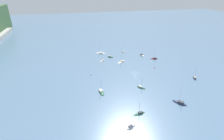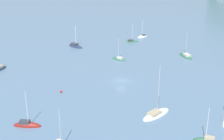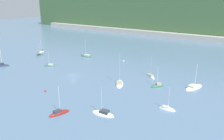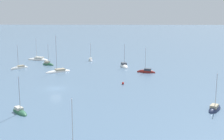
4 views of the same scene
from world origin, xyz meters
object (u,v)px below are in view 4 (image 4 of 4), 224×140
object	(u,v)px
sailboat_6	(215,109)
sailboat_10	(58,72)
sailboat_7	(91,60)
sailboat_0	(19,68)
mooring_buoy_1	(123,83)
sailboat_11	(38,60)
sailboat_8	(20,112)
sailboat_1	(146,72)
sailboat_5	(124,66)
sailboat_12	(48,65)

from	to	relation	value
sailboat_6	sailboat_10	size ratio (longest dim) A/B	0.68
sailboat_7	sailboat_10	xyz separation A→B (m)	(-21.36, 8.09, 0.02)
sailboat_0	mooring_buoy_1	world-z (taller)	sailboat_0
sailboat_0	sailboat_10	bearing A→B (deg)	109.15
sailboat_0	sailboat_6	bearing A→B (deg)	91.43
sailboat_11	mooring_buoy_1	distance (m)	49.78
sailboat_8	sailboat_11	size ratio (longest dim) A/B	0.84
sailboat_1	mooring_buoy_1	size ratio (longest dim) A/B	13.55
sailboat_5	sailboat_12	distance (m)	26.65
sailboat_5	sailboat_8	xyz separation A→B (m)	(-47.51, 20.36, 0.00)
sailboat_11	mooring_buoy_1	world-z (taller)	sailboat_11
sailboat_0	mooring_buoy_1	xyz separation A→B (m)	(-20.91, -33.80, 0.24)
sailboat_8	mooring_buoy_1	xyz separation A→B (m)	(22.79, -19.74, 0.21)
sailboat_6	sailboat_7	size ratio (longest dim) A/B	1.09
sailboat_7	sailboat_10	distance (m)	22.84
sailboat_0	sailboat_6	xyz separation A→B (m)	(-41.08, -51.48, 0.01)
sailboat_8	mooring_buoy_1	world-z (taller)	sailboat_8
sailboat_6	sailboat_12	world-z (taller)	sailboat_6
sailboat_0	sailboat_12	size ratio (longest dim) A/B	1.09
sailboat_0	sailboat_12	world-z (taller)	sailboat_0
sailboat_6	sailboat_1	bearing A→B (deg)	47.09
sailboat_5	sailboat_8	size ratio (longest dim) A/B	1.13
sailboat_10	sailboat_11	bearing A→B (deg)	-94.59
sailboat_6	sailboat_8	size ratio (longest dim) A/B	1.05
sailboat_1	sailboat_5	size ratio (longest dim) A/B	1.00
sailboat_1	mooring_buoy_1	distance (m)	16.99
sailboat_10	sailboat_12	xyz separation A→B (m)	(11.95, 5.93, 0.03)
sailboat_1	sailboat_11	bearing A→B (deg)	-14.86
mooring_buoy_1	sailboat_7	bearing A→B (deg)	17.77
sailboat_7	sailboat_11	xyz separation A→B (m)	(1.03, 20.30, 0.01)
sailboat_5	mooring_buoy_1	world-z (taller)	sailboat_5
sailboat_8	mooring_buoy_1	bearing A→B (deg)	99.34
sailboat_0	sailboat_10	xyz separation A→B (m)	(-5.29, -13.86, 0.03)
sailboat_11	sailboat_12	xyz separation A→B (m)	(-10.43, -6.27, 0.03)
sailboat_1	sailboat_10	xyz separation A→B (m)	(0.27, 27.23, -0.01)
sailboat_5	sailboat_10	bearing A→B (deg)	-76.43
sailboat_8	sailboat_0	bearing A→B (deg)	158.07
sailboat_10	sailboat_6	bearing A→B (deg)	103.24
sailboat_5	sailboat_1	bearing A→B (deg)	25.15
sailboat_7	sailboat_11	size ratio (longest dim) A/B	0.81
sailboat_8	sailboat_1	bearing A→B (deg)	104.92
sailboat_7	sailboat_1	bearing A→B (deg)	-147.46
sailboat_7	sailboat_12	distance (m)	16.89
mooring_buoy_1	sailboat_5	bearing A→B (deg)	-1.44
sailboat_0	sailboat_8	world-z (taller)	sailboat_0
sailboat_7	sailboat_12	xyz separation A→B (m)	(-9.40, 14.03, 0.05)
sailboat_6	mooring_buoy_1	distance (m)	26.82
sailboat_0	sailboat_11	xyz separation A→B (m)	(17.10, -1.66, 0.02)
sailboat_6	sailboat_11	xyz separation A→B (m)	(58.18, 49.82, 0.01)
sailboat_11	sailboat_12	distance (m)	12.17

